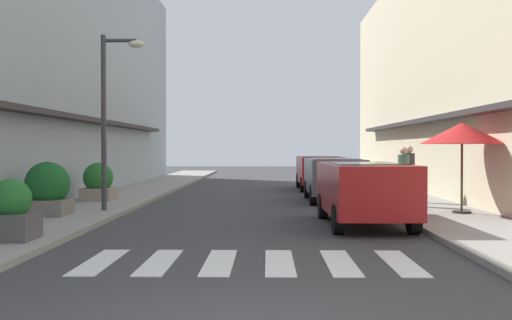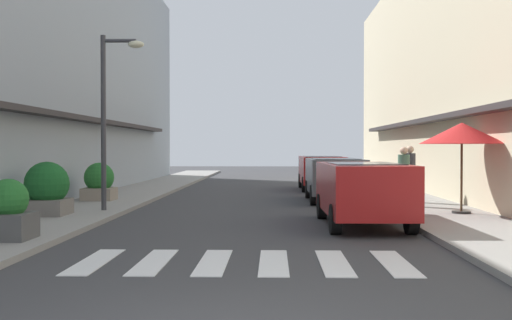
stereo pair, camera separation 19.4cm
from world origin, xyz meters
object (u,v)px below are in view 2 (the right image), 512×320
pedestrian_walking_near (404,175)px  cafe_umbrella (462,134)px  planter_far (99,182)px  street_lamp (111,102)px  parked_car_far (321,169)px  pedestrian_walking_far (410,172)px  planter_midblock (47,189)px  parked_car_mid (334,174)px  parked_car_near (362,186)px  planter_corner (8,212)px

pedestrian_walking_near → cafe_umbrella: bearing=-68.1°
planter_far → street_lamp: bearing=-68.2°
parked_car_far → pedestrian_walking_far: 7.50m
street_lamp → planter_midblock: size_ratio=3.52×
pedestrian_walking_near → street_lamp: bearing=-177.6°
planter_midblock → planter_far: 4.38m
street_lamp → planter_midblock: bearing=-136.7°
planter_midblock → parked_car_mid: bearing=34.5°
parked_car_near → parked_car_mid: 6.39m
street_lamp → pedestrian_walking_near: street_lamp is taller
planter_corner → planter_midblock: bearing=101.5°
planter_midblock → pedestrian_walking_far: bearing=21.3°
parked_car_mid → street_lamp: bearing=-147.6°
parked_car_mid → street_lamp: size_ratio=0.86×
planter_corner → pedestrian_walking_near: pedestrian_walking_near is taller
planter_midblock → planter_far: size_ratio=1.11×
parked_car_near → pedestrian_walking_far: 5.42m
pedestrian_walking_near → planter_corner: bearing=-149.6°
pedestrian_walking_far → parked_car_far: bearing=-25.3°
street_lamp → pedestrian_walking_near: 8.60m
pedestrian_walking_near → pedestrian_walking_far: bearing=62.8°
cafe_umbrella → planter_corner: size_ratio=2.09×
planter_midblock → pedestrian_walking_near: bearing=15.4°
parked_car_near → parked_car_far: size_ratio=0.97×
parked_car_mid → planter_midblock: (-7.80, -5.35, -0.15)m
planter_far → parked_car_far: bearing=40.8°
street_lamp → planter_far: street_lamp is taller
planter_far → planter_corner: bearing=-84.7°
parked_car_far → street_lamp: 11.98m
parked_car_mid → cafe_umbrella: size_ratio=1.73×
parked_car_far → planter_midblock: 13.54m
street_lamp → planter_far: size_ratio=3.90×
street_lamp → planter_corner: size_ratio=4.24×
planter_corner → planter_far: (-0.78, 8.45, 0.06)m
parked_car_mid → parked_car_far: (0.00, 5.72, 0.00)m
planter_midblock → pedestrian_walking_near: pedestrian_walking_near is taller
parked_car_mid → cafe_umbrella: 5.59m
parked_car_far → cafe_umbrella: cafe_umbrella is taller
street_lamp → cafe_umbrella: bearing=-3.3°
cafe_umbrella → parked_car_mid: bearing=121.1°
parked_car_mid → planter_far: 7.82m
cafe_umbrella → pedestrian_walking_near: size_ratio=1.36×
parked_car_far → pedestrian_walking_near: (1.74, -8.44, 0.11)m
street_lamp → planter_corner: street_lamp is taller
planter_far → pedestrian_walking_far: size_ratio=0.69×
planter_corner → planter_far: planter_far is taller
cafe_umbrella → pedestrian_walking_far: cafe_umbrella is taller
cafe_umbrella → pedestrian_walking_far: size_ratio=1.33×
parked_car_near → pedestrian_walking_near: size_ratio=2.49×
parked_car_mid → pedestrian_walking_near: pedestrian_walking_near is taller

